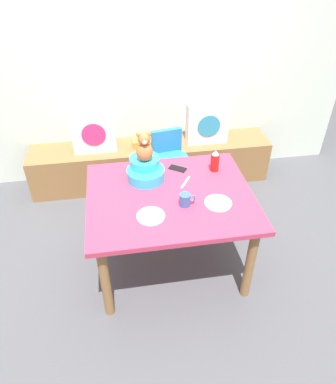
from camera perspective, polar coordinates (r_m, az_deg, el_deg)
name	(u,v)px	position (r m, az deg, el deg)	size (l,w,h in m)	color
ground_plane	(170,261)	(3.18, 0.29, -11.05)	(8.00, 8.00, 0.00)	#4C4C51
back_wall	(145,58)	(3.80, -3.70, 20.63)	(4.40, 0.10, 2.60)	silver
window_bench	(151,163)	(4.00, -2.68, 4.67)	(2.60, 0.44, 0.46)	olive
pillow_floral_left	(94,132)	(3.75, -11.81, 9.46)	(0.44, 0.15, 0.44)	silver
pillow_floral_right	(207,123)	(3.87, 6.31, 10.90)	(0.44, 0.15, 0.44)	silver
book_stack	(142,143)	(3.86, -4.21, 7.90)	(0.20, 0.14, 0.08)	#B38933
dining_table	(170,205)	(2.74, 0.34, -2.04)	(1.25, 1.03, 0.74)	#B73351
highchair	(171,160)	(3.50, 0.41, 5.13)	(0.36, 0.49, 0.79)	#2672B2
infant_seat_teal	(145,170)	(2.83, -3.64, 3.54)	(0.30, 0.33, 0.16)	#2CB1D0
teddy_bear	(144,147)	(2.72, -3.80, 7.16)	(0.13, 0.12, 0.25)	#B66A3A
ketchup_bottle	(215,161)	(2.93, 7.53, 4.92)	(0.07, 0.07, 0.18)	red
coffee_mug	(185,200)	(2.56, 2.79, -1.25)	(0.12, 0.08, 0.09)	#335999
dinner_plate_near	(151,216)	(2.48, -2.78, -3.88)	(0.20, 0.20, 0.01)	white
dinner_plate_far	(218,203)	(2.62, 8.03, -1.76)	(0.20, 0.20, 0.01)	white
cell_phone	(178,168)	(2.97, 1.56, 3.78)	(0.07, 0.14, 0.01)	black
table_fork	(185,182)	(2.81, 2.82, 1.57)	(0.02, 0.17, 0.01)	silver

